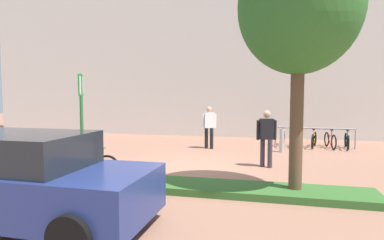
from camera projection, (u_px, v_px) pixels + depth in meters
ground_plane at (194, 167)px, 9.84m from camera, size 60.00×60.00×0.00m
building_facade at (229, 42)px, 17.30m from camera, size 28.00×1.20×10.00m
planter_strip at (212, 188)px, 7.38m from camera, size 7.00×1.10×0.16m
tree_sidewalk at (299, 8)px, 6.76m from camera, size 2.55×2.55×5.40m
parking_sign_post at (81, 112)px, 8.02m from camera, size 0.13×0.35×2.69m
bike_at_sign at (88, 167)px, 8.34m from camera, size 1.67×0.42×0.86m
bike_rack_cluster at (314, 139)px, 13.66m from camera, size 3.20×1.70×0.83m
bollard_steel at (282, 140)px, 12.47m from camera, size 0.16×0.16×0.90m
person_shirt_blue at (209, 125)px, 13.27m from camera, size 0.55×0.40×1.72m
person_suited_dark at (266, 135)px, 9.81m from camera, size 0.59×0.34×1.72m
car_navy_sedan at (23, 180)px, 5.43m from camera, size 4.31×2.05×1.54m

